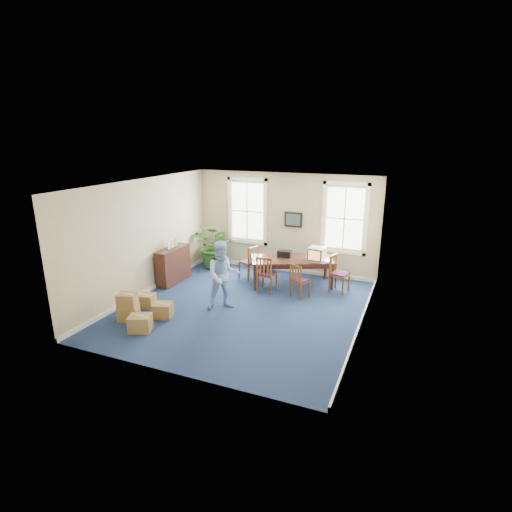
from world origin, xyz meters
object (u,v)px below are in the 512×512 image
at_px(man, 223,276).
at_px(credenza, 173,266).
at_px(cardboard_boxes, 136,306).
at_px(crt_tv, 317,254).
at_px(chair_near_left, 267,274).
at_px(potted_plant, 215,246).
at_px(conference_table, 292,271).

height_order(man, credenza, man).
bearing_deg(cardboard_boxes, crt_tv, 47.59).
bearing_deg(credenza, chair_near_left, 7.57).
bearing_deg(potted_plant, chair_near_left, -29.64).
xyz_separation_m(crt_tv, credenza, (-4.10, -1.23, -0.50)).
bearing_deg(potted_plant, crt_tv, -7.63).
distance_m(conference_table, chair_near_left, 0.96).
height_order(chair_near_left, man, man).
distance_m(chair_near_left, man, 1.66).
height_order(crt_tv, potted_plant, potted_plant).
bearing_deg(potted_plant, conference_table, -10.54).
bearing_deg(potted_plant, man, -58.39).
bearing_deg(conference_table, crt_tv, -20.02).
height_order(man, potted_plant, man).
height_order(credenza, potted_plant, potted_plant).
distance_m(man, credenza, 2.57).
bearing_deg(chair_near_left, man, 68.48).
bearing_deg(conference_table, cardboard_boxes, -150.79).
distance_m(conference_table, potted_plant, 2.94).
bearing_deg(credenza, cardboard_boxes, -75.38).
distance_m(chair_near_left, potted_plant, 2.74).
relative_size(credenza, cardboard_boxes, 1.07).
distance_m(conference_table, credenza, 3.59).
bearing_deg(crt_tv, credenza, -159.18).
xyz_separation_m(credenza, potted_plant, (0.52, 1.71, 0.24)).
distance_m(crt_tv, man, 2.99).
bearing_deg(cardboard_boxes, credenza, 104.07).
relative_size(chair_near_left, cardboard_boxes, 0.86).
bearing_deg(credenza, crt_tv, 17.25).
relative_size(man, cardboard_boxes, 1.42).
relative_size(conference_table, cardboard_boxes, 1.92).
bearing_deg(conference_table, potted_plant, 145.04).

